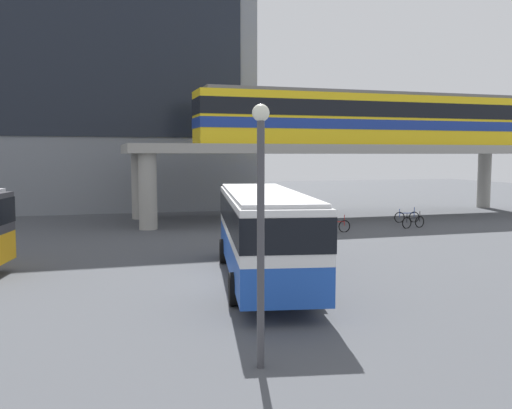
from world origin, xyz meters
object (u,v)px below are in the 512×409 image
at_px(bus_main, 263,226).
at_px(bicycle_green, 289,227).
at_px(bicycle_brown, 287,222).
at_px(bicycle_silver, 249,227).
at_px(train, 370,118).
at_px(bicycle_blue, 407,217).
at_px(bicycle_red, 336,226).
at_px(station_building, 74,80).
at_px(bicycle_black, 413,222).

relative_size(bus_main, bicycle_green, 6.67).
bearing_deg(bicycle_green, bicycle_brown, 72.18).
bearing_deg(bicycle_green, bicycle_silver, 165.72).
distance_m(train, bicycle_green, 12.95).
relative_size(train, bicycle_blue, 14.41).
bearing_deg(bicycle_green, bus_main, -114.43).
distance_m(bus_main, bicycle_red, 13.33).
xyz_separation_m(train, bus_main, (-13.86, -18.10, -5.17)).
bearing_deg(station_building, bicycle_brown, -54.81).
relative_size(bicycle_red, bicycle_silver, 1.01).
xyz_separation_m(bicycle_green, bicycle_brown, (0.71, 2.20, 0.00)).
distance_m(bicycle_red, bicycle_blue, 7.30).
bearing_deg(bicycle_red, bicycle_brown, 124.16).
height_order(bicycle_silver, bicycle_blue, same).
relative_size(bus_main, bicycle_black, 6.40).
bearing_deg(train, bicycle_silver, -150.64).
xyz_separation_m(bus_main, bicycle_red, (7.82, 10.67, -1.63)).
relative_size(bicycle_silver, bicycle_green, 1.05).
height_order(bus_main, bicycle_black, bus_main).
xyz_separation_m(station_building, bicycle_green, (12.11, -20.37, -10.52)).
distance_m(bicycle_black, bicycle_green, 8.10).
xyz_separation_m(station_building, bicycle_silver, (9.85, -19.79, -10.52)).
relative_size(station_building, bicycle_silver, 16.09).
height_order(bicycle_silver, bicycle_green, same).
distance_m(station_building, bicycle_blue, 29.85).
distance_m(station_building, bicycle_brown, 24.60).
height_order(bus_main, bicycle_silver, bus_main).
distance_m(bicycle_red, bicycle_green, 2.75).
height_order(bicycle_red, bicycle_black, same).
relative_size(bicycle_red, bicycle_black, 1.01).
relative_size(bicycle_green, bicycle_brown, 0.95).
bearing_deg(bicycle_brown, train, 29.64).
height_order(bicycle_brown, bicycle_blue, same).
distance_m(bicycle_red, bicycle_brown, 3.48).
xyz_separation_m(bus_main, bicycle_green, (5.16, 11.36, -1.63)).
height_order(station_building, bicycle_green, station_building).
distance_m(bus_main, bicycle_brown, 14.86).
xyz_separation_m(bicycle_red, bicycle_green, (-2.66, 0.69, 0.00)).
xyz_separation_m(bus_main, bicycle_black, (13.26, 11.14, -1.63)).
relative_size(train, bus_main, 2.27).
xyz_separation_m(train, bicycle_silver, (-10.97, -6.17, -6.80)).
relative_size(bicycle_silver, bicycle_black, 1.01).
bearing_deg(bicycle_blue, bicycle_red, -154.96).
relative_size(train, bicycle_brown, 14.38).
bearing_deg(bus_main, bicycle_red, 53.76).
height_order(bicycle_red, bicycle_silver, same).
relative_size(station_building, bicycle_green, 16.89).
height_order(station_building, train, station_building).
relative_size(bus_main, bicycle_red, 6.32).
distance_m(bus_main, bicycle_black, 17.40).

